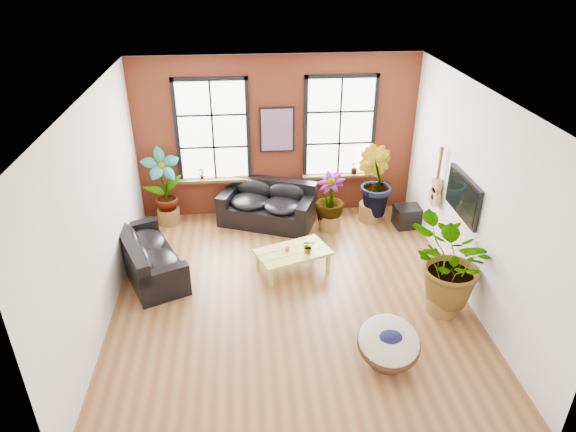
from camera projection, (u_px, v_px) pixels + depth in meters
The scene contains 19 objects.
room at pixel (291, 202), 8.26m from camera, with size 6.04×6.54×3.54m.
sofa_back at pixel (268, 205), 11.12m from camera, with size 2.20×1.64×0.91m.
sofa_left at pixel (146, 257), 9.37m from camera, with size 1.62×2.23×0.81m.
coffee_table at pixel (293, 253), 9.46m from camera, with size 1.50×1.16×0.51m.
papasan_chair at pixel (389, 343), 7.36m from camera, with size 0.97×0.98×0.69m.
poster at pixel (277, 130), 10.83m from camera, with size 0.74×0.06×0.98m.
tv_wall_unit at pixel (455, 194), 8.98m from camera, with size 0.13×1.86×1.20m.
media_box at pixel (408, 216), 11.05m from camera, with size 0.58×0.50×0.46m.
pot_back_left at pixel (169, 216), 11.20m from camera, with size 0.62×0.62×0.35m.
pot_back_right at pixel (371, 211), 11.34m from camera, with size 0.69×0.69×0.38m.
pot_right_wall at pixel (443, 301), 8.49m from camera, with size 0.65×0.65×0.39m.
pot_mid at pixel (330, 222), 10.97m from camera, with size 0.58×0.58×0.33m.
floor_plant_back_left at pixel (164, 185), 10.82m from camera, with size 0.82×0.56×1.56m, color #254312.
floor_plant_back_right at pixel (374, 182), 11.03m from camera, with size 0.83×0.67×1.50m, color #254312.
floor_plant_right_wall at pixel (453, 265), 8.12m from camera, with size 1.38×1.19×1.53m, color #254312.
floor_plant_mid at pixel (330, 198), 10.76m from camera, with size 0.63×0.63×1.12m, color #254312.
table_plant at pixel (308, 247), 9.33m from camera, with size 0.23×0.20×0.26m, color #254312.
sill_plant_left at pixel (202, 173), 11.08m from camera, with size 0.14×0.10×0.27m, color #254312.
sill_plant_right at pixel (354, 168), 11.35m from camera, with size 0.15×0.15×0.27m, color #254312.
Camera 1 is at (-0.71, -7.22, 5.42)m, focal length 32.00 mm.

